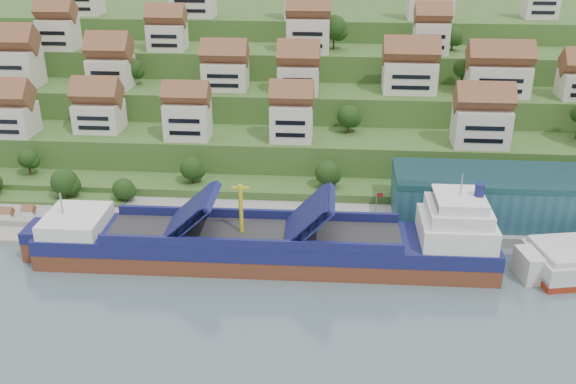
{
  "coord_description": "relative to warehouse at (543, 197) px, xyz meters",
  "views": [
    {
      "loc": [
        9.39,
        -104.85,
        61.49
      ],
      "look_at": [
        0.32,
        14.0,
        8.0
      ],
      "focal_mm": 40.0,
      "sensor_mm": 36.0,
      "label": 1
    }
  ],
  "objects": [
    {
      "name": "ground",
      "position": [
        -52.0,
        -17.0,
        -7.2
      ],
      "size": [
        300.0,
        300.0,
        0.0
      ],
      "primitive_type": "plane",
      "color": "slate",
      "rests_on": "ground"
    },
    {
      "name": "beach_huts",
      "position": [
        -112.0,
        -6.25,
        -5.1
      ],
      "size": [
        14.4,
        3.7,
        2.2
      ],
      "color": "white",
      "rests_on": "pebble_beach"
    },
    {
      "name": "hillside",
      "position": [
        -52.0,
        86.55,
        3.46
      ],
      "size": [
        260.0,
        128.0,
        31.0
      ],
      "color": "#2D4C1E",
      "rests_on": "ground"
    },
    {
      "name": "pebble_beach",
      "position": [
        -110.0,
        -5.0,
        -6.7
      ],
      "size": [
        45.0,
        20.0,
        1.0
      ],
      "primitive_type": "cube",
      "color": "gray",
      "rests_on": "ground"
    },
    {
      "name": "hillside_trees",
      "position": [
        -67.51,
        26.79,
        9.19
      ],
      "size": [
        140.71,
        62.13,
        31.48
      ],
      "color": "#1F3E14",
      "rests_on": "ground"
    },
    {
      "name": "flagpole",
      "position": [
        -33.89,
        -7.0,
        -0.32
      ],
      "size": [
        1.28,
        0.16,
        8.0
      ],
      "color": "gray",
      "rests_on": "quay"
    },
    {
      "name": "hillside_village",
      "position": [
        -57.03,
        43.83,
        17.21
      ],
      "size": [
        159.4,
        64.66,
        29.17
      ],
      "color": "beige",
      "rests_on": "ground"
    },
    {
      "name": "warehouse",
      "position": [
        0.0,
        0.0,
        0.0
      ],
      "size": [
        60.0,
        15.0,
        10.0
      ],
      "primitive_type": "cube",
      "color": "#234F5F",
      "rests_on": "quay"
    },
    {
      "name": "cargo_ship",
      "position": [
        -52.46,
        -17.54,
        -3.68
      ],
      "size": [
        84.54,
        13.75,
        18.81
      ],
      "rotation": [
        0.0,
        0.0,
        0.01
      ],
      "color": "brown",
      "rests_on": "ground"
    },
    {
      "name": "quay",
      "position": [
        -32.0,
        -2.0,
        -6.1
      ],
      "size": [
        180.0,
        14.0,
        2.2
      ],
      "primitive_type": "cube",
      "color": "gray",
      "rests_on": "ground"
    }
  ]
}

